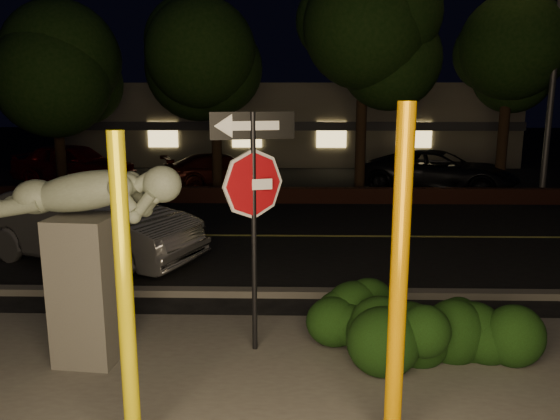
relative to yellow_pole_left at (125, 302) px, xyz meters
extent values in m
plane|color=black|center=(1.33, 11.35, -1.54)|extent=(90.00, 90.00, 0.00)
cube|color=black|center=(1.33, 8.35, -1.54)|extent=(80.00, 8.00, 0.01)
cube|color=#C6C24F|center=(1.33, 8.35, -1.53)|extent=(80.00, 0.12, 0.00)
cube|color=#4C4944|center=(1.33, 4.25, -1.48)|extent=(80.00, 0.25, 0.12)
cube|color=#3F1C14|center=(1.33, 12.65, -1.29)|extent=(40.00, 0.35, 0.50)
cube|color=black|center=(1.33, 18.35, -1.54)|extent=(40.00, 12.00, 0.01)
cube|color=#6B6756|center=(1.33, 26.35, 0.46)|extent=(22.00, 10.00, 4.00)
cube|color=#333338|center=(1.33, 21.25, 0.46)|extent=(22.00, 0.20, 0.40)
cube|color=#FFD87F|center=(-4.67, 21.30, 0.06)|extent=(1.40, 0.08, 1.20)
cube|color=#FFD87F|center=(-0.67, 21.30, 0.06)|extent=(1.40, 0.08, 1.20)
cube|color=#FFD87F|center=(3.33, 21.30, 0.06)|extent=(1.40, 0.08, 1.20)
cube|color=#FFD87F|center=(7.33, 21.30, 0.06)|extent=(1.40, 0.08, 1.20)
cylinder|color=black|center=(-6.67, 14.35, 0.33)|extent=(0.36, 0.36, 3.75)
ellipsoid|color=black|center=(-6.67, 14.35, 3.82)|extent=(4.60, 4.60, 4.14)
cylinder|color=black|center=(-1.17, 14.55, 0.58)|extent=(0.36, 0.36, 4.25)
ellipsoid|color=black|center=(-1.17, 14.55, 4.53)|extent=(5.20, 5.20, 4.68)
cylinder|color=black|center=(3.83, 14.15, 0.46)|extent=(0.36, 0.36, 4.00)
ellipsoid|color=black|center=(3.83, 14.15, 4.14)|extent=(4.80, 4.80, 4.32)
cylinder|color=black|center=(8.83, 14.65, 0.41)|extent=(0.36, 0.36, 3.90)
ellipsoid|color=black|center=(8.83, 14.65, 3.90)|extent=(4.40, 4.40, 3.96)
cylinder|color=yellow|center=(0.00, 0.00, 0.00)|extent=(0.15, 0.15, 3.09)
cylinder|color=#EF9900|center=(2.49, 0.15, 0.12)|extent=(0.17, 0.17, 3.33)
cylinder|color=black|center=(1.01, 2.21, 0.05)|extent=(0.07, 0.07, 3.18)
cube|color=white|center=(1.01, 2.21, 0.73)|extent=(0.47, 0.17, 0.14)
cube|color=black|center=(1.01, 2.21, 1.47)|extent=(1.04, 0.33, 0.34)
cube|color=white|center=(1.01, 2.21, 1.47)|extent=(0.66, 0.21, 0.14)
cube|color=#4C4944|center=(-1.09, 1.89, -0.59)|extent=(0.82, 0.82, 1.91)
sphere|color=gray|center=(-0.05, 1.79, 0.79)|extent=(0.45, 0.45, 0.45)
ellipsoid|color=black|center=(2.33, 2.43, -1.08)|extent=(1.95, 1.33, 0.93)
ellipsoid|color=black|center=(2.92, 1.73, -0.98)|extent=(1.80, 1.09, 1.12)
ellipsoid|color=black|center=(4.00, 2.15, -1.09)|extent=(1.42, 0.99, 0.92)
cylinder|color=#47474B|center=(9.63, 13.06, 3.28)|extent=(0.19, 0.19, 9.66)
imported|color=#A3A3A7|center=(-2.71, 6.23, -0.74)|extent=(5.14, 3.39, 1.60)
imported|color=#6D070C|center=(-7.02, 16.32, -0.74)|extent=(5.04, 2.89, 1.62)
imported|color=#3F110B|center=(-1.13, 15.63, -0.91)|extent=(4.75, 3.30, 1.28)
imported|color=black|center=(6.74, 14.84, -0.80)|extent=(5.89, 4.31, 1.49)
camera|label=1|loc=(1.51, -4.63, 1.82)|focal=35.00mm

